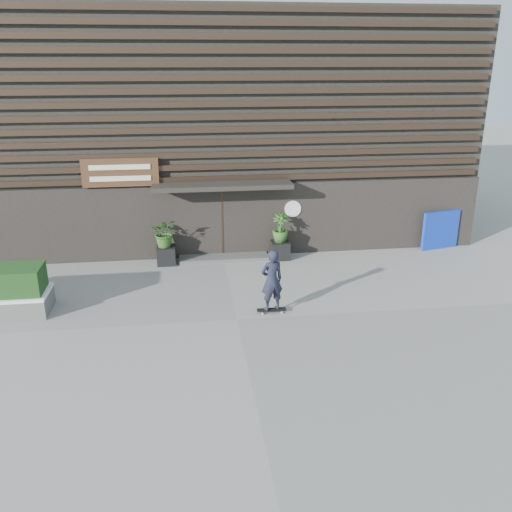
{
  "coord_description": "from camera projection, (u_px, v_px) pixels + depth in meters",
  "views": [
    {
      "loc": [
        -1.2,
        -12.73,
        6.38
      ],
      "look_at": [
        0.73,
        1.74,
        1.1
      ],
      "focal_mm": 38.31,
      "sensor_mm": 36.0,
      "label": 1
    }
  ],
  "objects": [
    {
      "name": "bamboo_left",
      "position": [
        165.0,
        233.0,
        17.69
      ],
      "size": [
        0.86,
        0.75,
        0.96
      ],
      "primitive_type": "imported",
      "color": "#2D591E",
      "rests_on": "planter_pot_left"
    },
    {
      "name": "entrance_step",
      "position": [
        224.0,
        257.0,
        18.45
      ],
      "size": [
        3.0,
        0.8,
        0.12
      ],
      "primitive_type": "cube",
      "color": "#484745",
      "rests_on": "ground"
    },
    {
      "name": "building",
      "position": [
        212.0,
        122.0,
        22.11
      ],
      "size": [
        18.0,
        11.0,
        8.0
      ],
      "color": "black",
      "rests_on": "ground"
    },
    {
      "name": "ground",
      "position": [
        237.0,
        320.0,
        14.19
      ],
      "size": [
        80.0,
        80.0,
        0.0
      ],
      "primitive_type": "plane",
      "color": "gray",
      "rests_on": "ground"
    },
    {
      "name": "planter_pot_left",
      "position": [
        166.0,
        255.0,
        17.95
      ],
      "size": [
        0.6,
        0.6,
        0.6
      ],
      "primitive_type": "cube",
      "color": "black",
      "rests_on": "ground"
    },
    {
      "name": "planter_pot_right",
      "position": [
        280.0,
        250.0,
        18.42
      ],
      "size": [
        0.6,
        0.6,
        0.6
      ],
      "primitive_type": "cube",
      "color": "black",
      "rests_on": "ground"
    },
    {
      "name": "bamboo_right",
      "position": [
        280.0,
        228.0,
        18.16
      ],
      "size": [
        0.54,
        0.54,
        0.96
      ],
      "primitive_type": "imported",
      "color": "#2D591E",
      "rests_on": "planter_pot_right"
    },
    {
      "name": "skateboarder",
      "position": [
        272.0,
        280.0,
        14.27
      ],
      "size": [
        0.78,
        0.54,
        1.77
      ],
      "color": "black",
      "rests_on": "ground"
    },
    {
      "name": "blue_tarp",
      "position": [
        440.0,
        230.0,
        19.29
      ],
      "size": [
        1.44,
        0.44,
        1.36
      ],
      "primitive_type": "cube",
      "rotation": [
        0.0,
        0.0,
        0.23
      ],
      "color": "#0D2AAE",
      "rests_on": "ground"
    }
  ]
}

